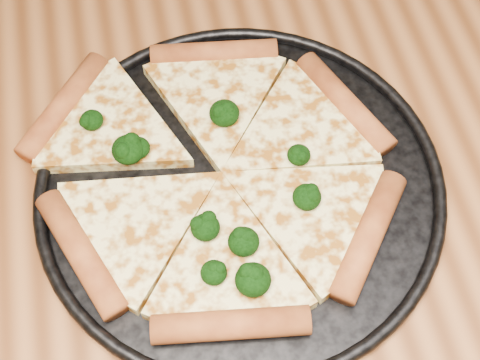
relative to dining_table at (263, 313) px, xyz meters
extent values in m
cube|color=#9B5B30|center=(0.00, 0.00, 0.07)|extent=(1.20, 0.90, 0.04)
cylinder|color=black|center=(0.00, 0.10, 0.09)|extent=(0.38, 0.38, 0.01)
torus|color=black|center=(0.00, 0.10, 0.10)|extent=(0.39, 0.39, 0.01)
cylinder|color=#BA612E|center=(0.12, 0.16, 0.11)|extent=(0.07, 0.13, 0.03)
cylinder|color=#BA612E|center=(0.00, 0.26, 0.11)|extent=(0.14, 0.04, 0.03)
cylinder|color=#BA612E|center=(-0.16, 0.22, 0.11)|extent=(0.10, 0.12, 0.03)
cylinder|color=#BA612E|center=(-0.16, 0.05, 0.11)|extent=(0.07, 0.13, 0.03)
cylinder|color=#BA612E|center=(-0.04, -0.04, 0.11)|extent=(0.14, 0.04, 0.03)
cylinder|color=#BA612E|center=(0.10, 0.01, 0.11)|extent=(0.10, 0.12, 0.03)
ellipsoid|color=black|center=(-0.01, 0.03, 0.12)|extent=(0.03, 0.03, 0.02)
ellipsoid|color=black|center=(0.06, 0.11, 0.12)|extent=(0.02, 0.02, 0.02)
ellipsoid|color=black|center=(0.05, 0.06, 0.12)|extent=(0.03, 0.03, 0.02)
ellipsoid|color=black|center=(-0.09, 0.15, 0.12)|extent=(0.02, 0.02, 0.02)
ellipsoid|color=black|center=(-0.05, 0.00, 0.12)|extent=(0.02, 0.02, 0.02)
ellipsoid|color=black|center=(0.00, 0.17, 0.12)|extent=(0.03, 0.03, 0.02)
ellipsoid|color=black|center=(-0.13, 0.19, 0.12)|extent=(0.02, 0.02, 0.02)
ellipsoid|color=black|center=(-0.10, 0.14, 0.12)|extent=(0.03, 0.03, 0.02)
ellipsoid|color=black|center=(-0.01, -0.01, 0.12)|extent=(0.03, 0.03, 0.02)
ellipsoid|color=black|center=(-0.05, 0.05, 0.12)|extent=(0.03, 0.03, 0.02)
camera|label=1|loc=(-0.07, -0.22, 0.66)|focal=50.69mm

